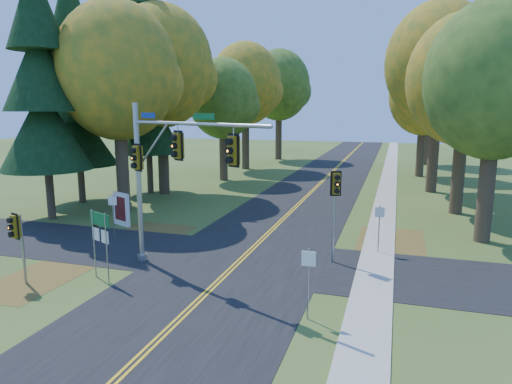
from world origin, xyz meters
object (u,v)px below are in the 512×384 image
(route_sign_cluster, at_px, (100,232))
(info_kiosk, at_px, (122,209))
(traffic_mast, at_px, (164,165))
(east_signal_pole, at_px, (335,194))

(route_sign_cluster, xyz_separation_m, info_kiosk, (-4.35, 8.07, -1.08))
(traffic_mast, bearing_deg, route_sign_cluster, -117.32)
(traffic_mast, height_order, info_kiosk, traffic_mast)
(traffic_mast, height_order, east_signal_pole, traffic_mast)
(east_signal_pole, height_order, info_kiosk, east_signal_pole)
(traffic_mast, distance_m, east_signal_pole, 7.73)
(east_signal_pole, xyz_separation_m, info_kiosk, (-13.41, 3.17, -2.30))
(traffic_mast, relative_size, east_signal_pole, 1.71)
(east_signal_pole, distance_m, route_sign_cluster, 10.37)
(info_kiosk, bearing_deg, route_sign_cluster, -36.85)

